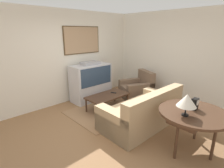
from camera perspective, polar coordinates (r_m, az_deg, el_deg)
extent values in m
plane|color=#8E6642|center=(4.06, -0.25, -14.25)|extent=(12.00, 12.00, 0.00)
cube|color=silver|center=(5.29, -16.47, 8.05)|extent=(12.00, 0.06, 2.70)
cube|color=#4C381E|center=(5.58, -9.75, 13.93)|extent=(1.26, 0.03, 0.82)
cube|color=tan|center=(5.56, -9.64, 13.93)|extent=(1.21, 0.01, 0.77)
cube|color=silver|center=(5.66, 19.69, 8.31)|extent=(0.06, 12.00, 2.70)
cube|color=#99704C|center=(4.93, -0.79, -8.24)|extent=(2.15, 1.50, 0.01)
cube|color=silver|center=(5.58, -6.78, -2.55)|extent=(1.23, 0.59, 0.51)
cube|color=silver|center=(5.42, -6.99, 3.09)|extent=(1.23, 0.59, 0.62)
cube|color=#2D425B|center=(5.19, -5.00, 2.53)|extent=(1.11, 0.01, 0.55)
cube|color=#9E9EA3|center=(5.35, -7.12, 6.79)|extent=(0.55, 0.33, 0.09)
cube|color=tan|center=(4.17, 9.22, -10.14)|extent=(1.92, 1.03, 0.44)
cube|color=tan|center=(3.79, 14.13, -5.96)|extent=(1.90, 0.26, 0.45)
cube|color=tan|center=(4.77, 15.53, -5.97)|extent=(0.26, 1.00, 0.60)
cube|color=tan|center=(3.59, 0.77, -13.21)|extent=(0.26, 1.00, 0.60)
cube|color=#877154|center=(4.21, 15.83, -4.55)|extent=(0.36, 0.13, 0.34)
cube|color=#877154|center=(3.56, 8.41, -8.10)|extent=(0.36, 0.13, 0.34)
cube|color=brown|center=(5.73, 7.75, -2.52)|extent=(1.15, 1.10, 0.42)
cube|color=brown|center=(5.78, 11.10, 2.00)|extent=(0.49, 0.81, 0.45)
cube|color=brown|center=(5.99, 6.36, -0.92)|extent=(0.89, 0.51, 0.56)
cube|color=brown|center=(5.44, 9.34, -2.88)|extent=(0.89, 0.51, 0.56)
cube|color=#472D1E|center=(4.79, -1.47, -3.89)|extent=(1.17, 0.62, 0.04)
cylinder|color=#472D1E|center=(4.37, -4.38, -9.06)|extent=(0.04, 0.04, 0.38)
cylinder|color=#472D1E|center=(5.05, 5.09, -5.39)|extent=(0.04, 0.04, 0.38)
cylinder|color=#472D1E|center=(4.75, -8.42, -6.99)|extent=(0.04, 0.04, 0.38)
cylinder|color=#472D1E|center=(5.39, 0.91, -3.88)|extent=(0.04, 0.04, 0.38)
cylinder|color=#472D1E|center=(3.38, 25.07, -8.49)|extent=(1.18, 1.18, 0.04)
cube|color=#472D1E|center=(3.41, 24.94, -9.43)|extent=(1.00, 0.47, 0.08)
cylinder|color=#472D1E|center=(3.24, 20.32, -16.76)|extent=(0.05, 0.05, 0.72)
cylinder|color=#472D1E|center=(3.92, 25.88, -11.33)|extent=(0.05, 0.05, 0.72)
cylinder|color=#472D1E|center=(3.46, 30.32, -15.84)|extent=(0.05, 0.05, 0.72)
cylinder|color=black|center=(3.16, 22.71, -9.27)|extent=(0.11, 0.11, 0.02)
cylinder|color=black|center=(3.10, 23.06, -6.50)|extent=(0.02, 0.02, 0.31)
cone|color=silver|center=(3.06, 23.25, -4.92)|extent=(0.31, 0.31, 0.21)
cube|color=black|center=(3.44, 25.41, -5.87)|extent=(0.13, 0.09, 0.20)
cylinder|color=white|center=(3.42, 26.23, -5.50)|extent=(0.10, 0.01, 0.10)
cube|color=black|center=(4.95, 0.51, -2.83)|extent=(0.10, 0.16, 0.02)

